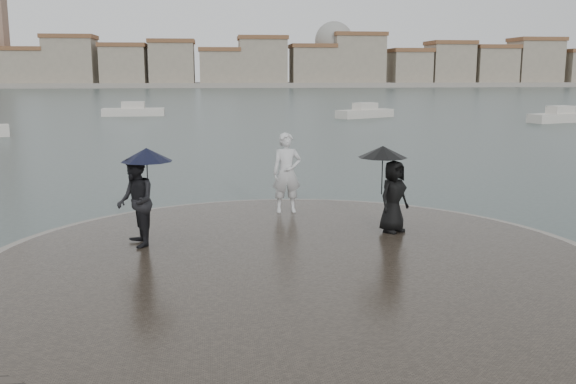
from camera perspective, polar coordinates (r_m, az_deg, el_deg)
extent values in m
plane|color=#2B3835|center=(9.34, 3.43, -14.29)|extent=(400.00, 400.00, 0.00)
cylinder|color=gray|center=(12.51, 0.68, -6.91)|extent=(12.50, 12.50, 0.32)
cylinder|color=#2D261E|center=(12.50, 0.68, -6.82)|extent=(11.90, 11.90, 0.36)
imported|color=silver|center=(16.43, -0.11, 1.72)|extent=(0.75, 0.50, 2.05)
imported|color=black|center=(13.56, -13.40, -0.84)|extent=(0.94, 1.08, 1.89)
cylinder|color=black|center=(13.55, -12.37, 0.95)|extent=(0.02, 0.02, 0.90)
cone|color=black|center=(13.47, -12.46, 3.26)|extent=(1.07, 1.07, 0.28)
imported|color=black|center=(14.59, 9.36, -0.39)|extent=(0.95, 0.87, 1.63)
cylinder|color=black|center=(14.54, 8.36, 1.53)|extent=(0.02, 0.02, 0.90)
cone|color=black|center=(14.47, 8.42, 3.57)|extent=(1.11, 1.11, 0.26)
cube|color=gray|center=(171.37, -6.06, 9.45)|extent=(260.00, 20.00, 1.20)
cube|color=gray|center=(174.64, -22.29, 10.04)|extent=(10.00, 10.00, 9.00)
cube|color=brown|center=(174.73, -22.40, 11.67)|extent=(10.60, 10.60, 1.00)
cube|color=gray|center=(172.05, -18.73, 10.77)|extent=(12.00, 10.00, 12.00)
cube|color=brown|center=(172.25, -18.86, 12.92)|extent=(12.60, 10.60, 1.00)
cube|color=gray|center=(169.84, -14.35, 10.66)|extent=(11.00, 10.00, 10.00)
cube|color=brown|center=(169.96, -14.44, 12.52)|extent=(11.60, 10.60, 1.00)
cube|color=gray|center=(168.67, -10.24, 10.99)|extent=(11.00, 10.00, 11.00)
cube|color=brown|center=(168.83, -10.31, 13.03)|extent=(11.60, 10.60, 1.00)
cube|color=gray|center=(168.34, -6.08, 10.76)|extent=(10.00, 10.00, 9.00)
cube|color=brown|center=(168.43, -6.12, 12.46)|extent=(10.60, 10.60, 1.00)
cube|color=gray|center=(168.81, -2.28, 11.32)|extent=(12.00, 10.00, 12.00)
cube|color=brown|center=(169.02, -2.30, 13.52)|extent=(12.60, 10.60, 1.00)
cube|color=gray|center=(170.26, 2.17, 10.98)|extent=(11.00, 10.00, 10.00)
cube|color=brown|center=(170.38, 2.18, 12.83)|extent=(11.60, 10.60, 1.00)
cube|color=gray|center=(172.48, 6.20, 11.42)|extent=(13.00, 10.00, 13.00)
cube|color=brown|center=(172.73, 6.24, 13.74)|extent=(13.60, 10.60, 1.00)
cube|color=gray|center=(176.04, 10.71, 10.63)|extent=(10.00, 10.00, 9.00)
cube|color=brown|center=(176.12, 10.77, 12.26)|extent=(10.60, 10.60, 1.00)
cube|color=gray|center=(179.57, 14.14, 10.81)|extent=(11.00, 10.00, 11.00)
cube|color=brown|center=(179.72, 14.23, 12.72)|extent=(11.60, 10.60, 1.00)
cube|color=gray|center=(184.08, 17.69, 10.47)|extent=(11.00, 10.00, 10.00)
cube|color=brown|center=(184.20, 17.79, 12.18)|extent=(11.60, 10.60, 1.00)
cube|color=gray|center=(189.27, 21.08, 10.56)|extent=(12.00, 10.00, 12.00)
cube|color=brown|center=(189.45, 21.22, 12.52)|extent=(12.60, 10.60, 1.00)
sphere|color=gray|center=(173.41, 4.10, 13.27)|extent=(10.00, 10.00, 10.00)
cube|color=beige|center=(56.73, 6.85, 6.83)|extent=(5.57, 4.12, 0.90)
cube|color=beige|center=(56.70, 6.87, 7.44)|extent=(2.33, 2.03, 0.90)
cube|color=beige|center=(55.47, 23.00, 5.98)|extent=(5.72, 3.26, 0.90)
cube|color=beige|center=(55.44, 23.05, 6.60)|extent=(2.28, 1.77, 0.90)
cube|color=beige|center=(60.15, -13.57, 6.83)|extent=(5.55, 1.78, 0.90)
cube|color=beige|center=(60.12, -13.59, 7.40)|extent=(2.04, 1.27, 0.90)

